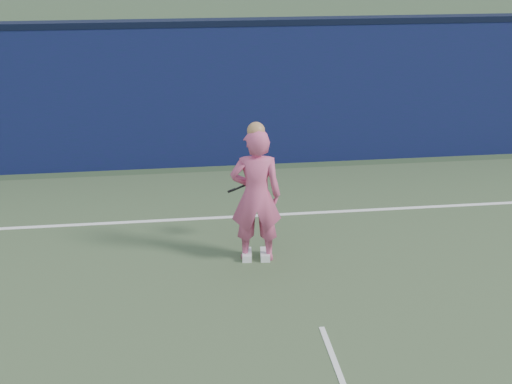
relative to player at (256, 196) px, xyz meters
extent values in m
cube|color=#0D1A39|center=(0.51, 3.82, 0.35)|extent=(24.00, 0.40, 2.50)
cube|color=black|center=(0.51, 3.82, 1.65)|extent=(24.00, 0.42, 0.10)
imported|color=#CD507B|center=(0.00, 0.00, -0.01)|extent=(0.69, 0.49, 1.78)
sphere|color=#B07D4F|center=(0.00, 0.00, 0.86)|extent=(0.22, 0.22, 0.22)
cube|color=white|center=(0.12, -0.01, -0.85)|extent=(0.15, 0.29, 0.10)
cube|color=white|center=(-0.12, 0.01, -0.85)|extent=(0.15, 0.29, 0.10)
torus|color=black|center=(0.06, 0.48, 0.00)|extent=(0.28, 0.17, 0.28)
torus|color=#C4E015|center=(0.06, 0.48, 0.00)|extent=(0.22, 0.13, 0.23)
cylinder|color=beige|center=(0.06, 0.48, 0.00)|extent=(0.22, 0.12, 0.23)
cylinder|color=black|center=(-0.15, 0.46, -0.06)|extent=(0.26, 0.10, 0.09)
cylinder|color=black|center=(-0.27, 0.44, -0.10)|extent=(0.12, 0.06, 0.06)
cube|color=white|center=(0.51, 1.32, -0.89)|extent=(11.00, 0.08, 0.01)
camera|label=1|loc=(-0.92, -7.45, 3.13)|focal=45.00mm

